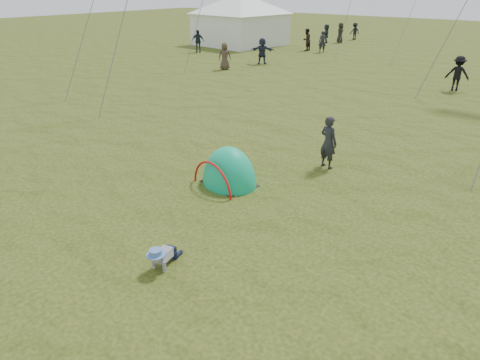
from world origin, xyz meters
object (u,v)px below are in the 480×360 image
Objects in this scene: event_marquee at (240,17)px; popup_tent at (229,184)px; crawling_toddler at (162,255)px; standing_adult at (328,142)px.

popup_tent is at bearing -45.96° from event_marquee.
popup_tent is at bearing 96.59° from crawling_toddler.
crawling_toddler is 4.08m from popup_tent.
popup_tent is 29.94m from event_marquee.
standing_adult reaches higher than crawling_toddler.
crawling_toddler is at bearing 102.15° from standing_adult.
crawling_toddler is 0.31× the size of popup_tent.
standing_adult reaches higher than popup_tent.
standing_adult is at bearing 74.76° from crawling_toddler.
crawling_toddler is 0.10× the size of event_marquee.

